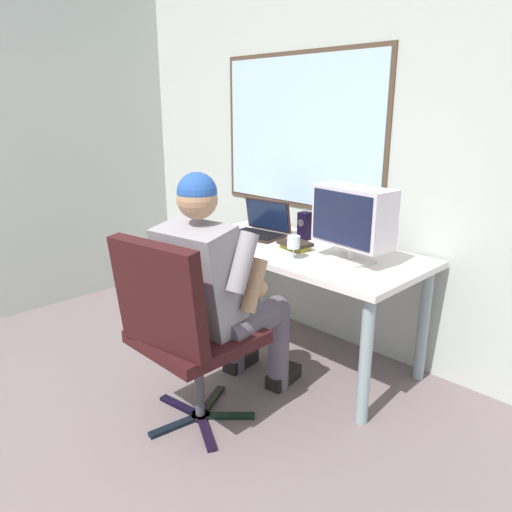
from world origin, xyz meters
name	(u,v)px	position (x,y,z in m)	size (l,w,h in m)	color
wall_rear	(364,149)	(-0.03, 2.73, 1.30)	(4.40, 0.08, 2.60)	#B8BEB4
desk	(300,263)	(-0.16, 2.30, 0.64)	(1.52, 0.75, 0.73)	gray
office_chair	(180,324)	(-0.06, 1.33, 0.58)	(0.58, 0.59, 1.01)	black
person_seated	(219,289)	(-0.10, 1.60, 0.67)	(0.57, 0.83, 1.27)	#594E5B
crt_monitor	(353,217)	(0.22, 2.29, 0.98)	(0.46, 0.25, 0.42)	beige
laptop	(261,226)	(-0.55, 2.36, 0.79)	(0.38, 0.31, 0.23)	black
wine_glass	(294,244)	(-0.04, 2.10, 0.82)	(0.07, 0.07, 0.13)	silver
desk_speaker	(304,226)	(-0.26, 2.47, 0.82)	(0.07, 0.08, 0.18)	black
book_stack	(295,245)	(-0.16, 2.26, 0.76)	(0.21, 0.17, 0.05)	#9E982E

